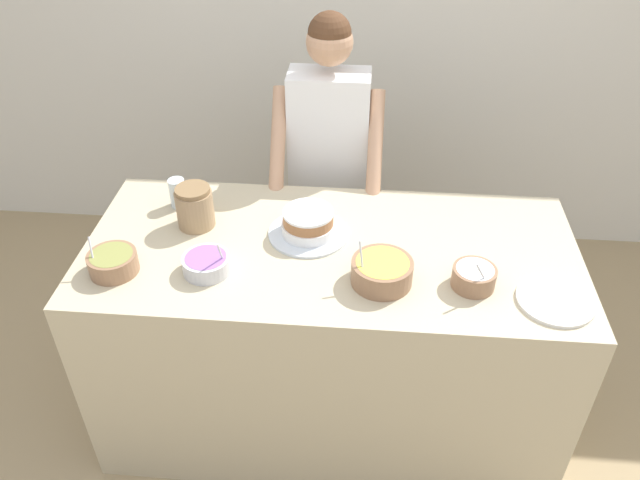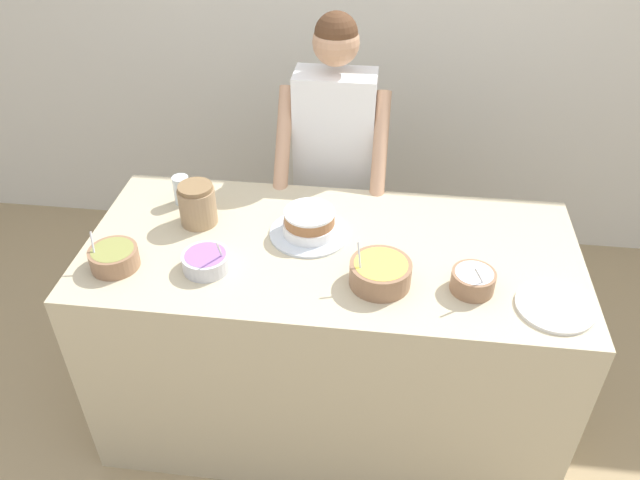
{
  "view_description": "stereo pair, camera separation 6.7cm",
  "coord_description": "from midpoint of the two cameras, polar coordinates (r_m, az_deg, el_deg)",
  "views": [
    {
      "loc": [
        0.11,
        -1.39,
        2.31
      ],
      "look_at": [
        -0.04,
        0.37,
        0.99
      ],
      "focal_mm": 35.0,
      "sensor_mm": 36.0,
      "label": 1
    },
    {
      "loc": [
        0.18,
        -1.39,
        2.31
      ],
      "look_at": [
        -0.04,
        0.37,
        0.99
      ],
      "focal_mm": 35.0,
      "sensor_mm": 36.0,
      "label": 2
    }
  ],
  "objects": [
    {
      "name": "cake",
      "position": [
        2.32,
        -1.9,
        1.42
      ],
      "size": [
        0.3,
        0.3,
        0.1
      ],
      "color": "silver",
      "rests_on": "counter"
    },
    {
      "name": "counter",
      "position": [
        2.59,
        0.12,
        -8.81
      ],
      "size": [
        1.81,
        0.82,
        0.92
      ],
      "color": "#C6B793",
      "rests_on": "ground_plane"
    },
    {
      "name": "drinking_glass",
      "position": [
        2.54,
        -13.62,
        4.2
      ],
      "size": [
        0.07,
        0.07,
        0.12
      ],
      "color": "silver",
      "rests_on": "counter"
    },
    {
      "name": "wall_back",
      "position": [
        3.39,
        2.28,
        19.53
      ],
      "size": [
        10.0,
        0.05,
        2.6
      ],
      "color": "silver",
      "rests_on": "ground_plane"
    },
    {
      "name": "frosting_bowl_white",
      "position": [
        2.14,
        13.03,
        -3.28
      ],
      "size": [
        0.15,
        0.15,
        0.14
      ],
      "color": "#936B4C",
      "rests_on": "counter"
    },
    {
      "name": "person_baker",
      "position": [
        2.78,
        0.08,
        7.97
      ],
      "size": [
        0.47,
        0.43,
        1.58
      ],
      "color": "#2D2D38",
      "rests_on": "ground_plane"
    },
    {
      "name": "frosting_bowl_purple",
      "position": [
        2.19,
        -11.21,
        -2.12
      ],
      "size": [
        0.17,
        0.17,
        0.14
      ],
      "color": "silver",
      "rests_on": "counter"
    },
    {
      "name": "frosting_bowl_olive",
      "position": [
        2.27,
        -19.22,
        -1.91
      ],
      "size": [
        0.17,
        0.17,
        0.14
      ],
      "color": "#936B4C",
      "rests_on": "counter"
    },
    {
      "name": "ceramic_plate",
      "position": [
        2.18,
        19.89,
        -5.24
      ],
      "size": [
        0.25,
        0.25,
        0.01
      ],
      "color": "white",
      "rests_on": "counter"
    },
    {
      "name": "stoneware_jar",
      "position": [
        2.4,
        -12.16,
        2.96
      ],
      "size": [
        0.14,
        0.14,
        0.16
      ],
      "color": "#9E7F5B",
      "rests_on": "counter"
    },
    {
      "name": "frosting_bowl_yellow",
      "position": [
        2.11,
        4.78,
        -2.86
      ],
      "size": [
        0.21,
        0.21,
        0.17
      ],
      "color": "#936B4C",
      "rests_on": "counter"
    }
  ]
}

